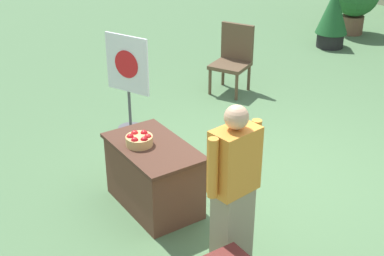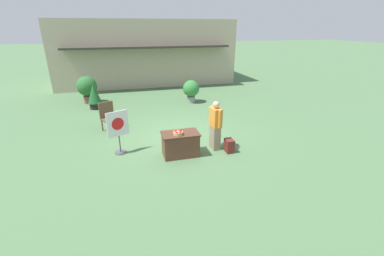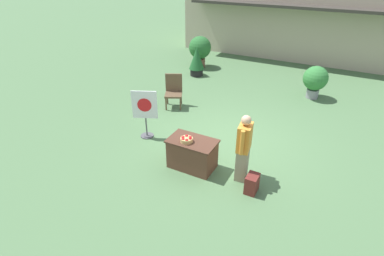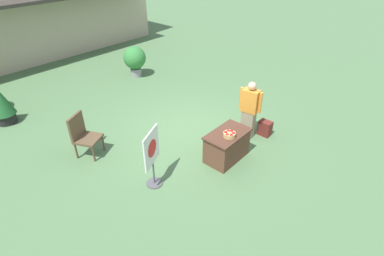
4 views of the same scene
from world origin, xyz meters
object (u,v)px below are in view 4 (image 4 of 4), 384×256
at_px(person_visitor, 249,110).
at_px(patio_chair, 83,134).
at_px(display_table, 227,146).
at_px(poster_board, 152,156).
at_px(backpack, 265,128).
at_px(apple_basket, 229,134).
at_px(potted_plant_far_left, 135,59).
at_px(potted_plant_near_left, 1,103).

bearing_deg(person_visitor, patio_chair, -45.29).
height_order(display_table, poster_board, poster_board).
height_order(display_table, backpack, display_table).
bearing_deg(apple_basket, potted_plant_far_left, 71.31).
bearing_deg(poster_board, patio_chair, 165.72).
xyz_separation_m(person_visitor, potted_plant_far_left, (0.68, 5.48, -0.12)).
height_order(person_visitor, potted_plant_far_left, person_visitor).
bearing_deg(poster_board, backpack, 51.58).
relative_size(poster_board, potted_plant_near_left, 1.15).
xyz_separation_m(display_table, backpack, (1.53, -0.18, -0.16)).
relative_size(display_table, person_visitor, 0.71).
relative_size(potted_plant_near_left, potted_plant_far_left, 1.03).
xyz_separation_m(person_visitor, potted_plant_near_left, (-4.04, 5.62, -0.17)).
relative_size(backpack, potted_plant_near_left, 0.35).
distance_m(poster_board, patio_chair, 2.12).
bearing_deg(backpack, display_table, 173.17).
bearing_deg(potted_plant_far_left, poster_board, -126.06).
distance_m(display_table, apple_basket, 0.45).
xyz_separation_m(apple_basket, potted_plant_far_left, (1.94, 5.74, -0.11)).
bearing_deg(display_table, potted_plant_near_left, 116.45).
bearing_deg(poster_board, person_visitor, 56.18).
bearing_deg(potted_plant_near_left, person_visitor, -54.30).
distance_m(person_visitor, backpack, 0.77).
bearing_deg(person_visitor, potted_plant_near_left, -61.80).
xyz_separation_m(backpack, poster_board, (-3.31, 0.83, 0.56)).
distance_m(person_visitor, potted_plant_near_left, 6.93).
bearing_deg(person_visitor, poster_board, -16.96).
relative_size(apple_basket, potted_plant_far_left, 0.25).
xyz_separation_m(display_table, person_visitor, (1.17, 0.15, 0.43)).
xyz_separation_m(poster_board, potted_plant_near_left, (-1.09, 5.13, -0.14)).
bearing_deg(display_table, poster_board, 160.10).
bearing_deg(patio_chair, display_table, 11.46).
bearing_deg(potted_plant_near_left, patio_chair, -76.68).
bearing_deg(backpack, person_visitor, 136.80).
height_order(backpack, potted_plant_near_left, potted_plant_near_left).
distance_m(apple_basket, potted_plant_far_left, 6.06).
height_order(apple_basket, backpack, apple_basket).
distance_m(display_table, person_visitor, 1.26).
xyz_separation_m(patio_chair, potted_plant_near_left, (-0.72, 3.05, 0.04)).
relative_size(patio_chair, potted_plant_near_left, 0.91).
xyz_separation_m(apple_basket, person_visitor, (1.26, 0.26, 0.01)).
bearing_deg(poster_board, potted_plant_far_left, 119.57).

